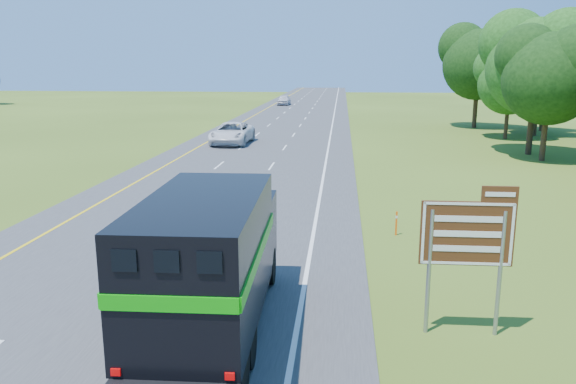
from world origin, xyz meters
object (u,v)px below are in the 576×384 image
horse_truck (211,259)px  far_car (284,100)px  exit_sign (468,240)px  white_suv (232,133)px

horse_truck → far_car: size_ratio=1.68×
horse_truck → far_car: bearing=93.1°
horse_truck → exit_sign: (6.43, 0.62, 0.50)m
exit_sign → horse_truck: bearing=-175.2°
horse_truck → far_car: 86.04m
horse_truck → white_suv: (-6.39, 35.56, -1.07)m
horse_truck → far_car: horse_truck is taller
horse_truck → exit_sign: bearing=4.0°
white_suv → exit_sign: exit_sign is taller
far_car → exit_sign: bearing=-79.8°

